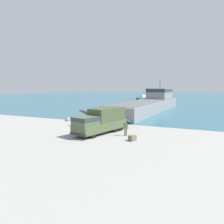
# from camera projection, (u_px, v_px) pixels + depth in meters

# --- Properties ---
(ground_plane) EXTENTS (240.00, 240.00, 0.00)m
(ground_plane) POSITION_uv_depth(u_px,v_px,m) (89.00, 129.00, 30.37)
(ground_plane) COLOR gray
(water_surface) EXTENTS (240.00, 180.00, 0.01)m
(water_surface) POSITION_uv_depth(u_px,v_px,m) (180.00, 97.00, 116.54)
(water_surface) COLOR #285B70
(water_surface) RESTS_ON ground_plane
(landing_craft) EXTENTS (8.40, 40.68, 7.70)m
(landing_craft) POSITION_uv_depth(u_px,v_px,m) (150.00, 103.00, 53.42)
(landing_craft) COLOR gray
(landing_craft) RESTS_ON ground_plane
(military_truck) EXTENTS (4.12, 8.10, 3.10)m
(military_truck) POSITION_uv_depth(u_px,v_px,m) (101.00, 121.00, 27.29)
(military_truck) COLOR #475638
(military_truck) RESTS_ON ground_plane
(soldier_on_ramp) EXTENTS (0.50, 0.45, 1.77)m
(soldier_on_ramp) POSITION_uv_depth(u_px,v_px,m) (126.00, 127.00, 25.84)
(soldier_on_ramp) COLOR #475638
(soldier_on_ramp) RESTS_ON ground_plane
(moored_boat_a) EXTENTS (5.61, 7.22, 2.29)m
(moored_boat_a) POSITION_uv_depth(u_px,v_px,m) (144.00, 98.00, 92.77)
(moored_boat_a) COLOR #2D7060
(moored_boat_a) RESTS_ON ground_plane
(cargo_crate) EXTENTS (0.87, 0.92, 0.61)m
(cargo_crate) POSITION_uv_depth(u_px,v_px,m) (132.00, 138.00, 23.59)
(cargo_crate) COLOR #6B664C
(cargo_crate) RESTS_ON ground_plane
(shoreline_rock_a) EXTENTS (0.98, 0.98, 0.98)m
(shoreline_rock_a) POSITION_uv_depth(u_px,v_px,m) (87.00, 120.00, 37.56)
(shoreline_rock_a) COLOR gray
(shoreline_rock_a) RESTS_ON ground_plane
(shoreline_rock_b) EXTENTS (1.18, 1.18, 1.18)m
(shoreline_rock_b) POSITION_uv_depth(u_px,v_px,m) (68.00, 121.00, 37.18)
(shoreline_rock_b) COLOR gray
(shoreline_rock_b) RESTS_ON ground_plane
(shoreline_rock_c) EXTENTS (0.80, 0.80, 0.80)m
(shoreline_rock_c) POSITION_uv_depth(u_px,v_px,m) (81.00, 120.00, 38.52)
(shoreline_rock_c) COLOR gray
(shoreline_rock_c) RESTS_ON ground_plane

